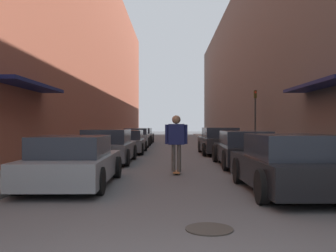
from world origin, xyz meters
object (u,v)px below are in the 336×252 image
Objects in this scene: parked_car_left_1 at (108,147)px; parked_car_right_2 at (219,141)px; parked_car_right_1 at (244,149)px; parked_car_left_0 at (73,162)px; traffic_light at (255,113)px; skateboarder at (176,138)px; parked_car_left_3 at (136,138)px; manhole_cover at (209,229)px; parked_car_left_2 at (128,142)px; parked_car_left_4 at (141,136)px; parked_car_right_0 at (290,165)px.

parked_car_right_2 is at bearing 41.64° from parked_car_left_1.
parked_car_right_1 is (5.27, -1.19, -0.01)m from parked_car_left_1.
parked_car_right_2 is at bearing 64.05° from parked_car_left_0.
parked_car_left_1 is 10.25m from traffic_light.
skateboarder is at bearing 40.97° from parked_car_left_0.
parked_car_right_1 is (5.13, -12.30, -0.01)m from parked_car_left_3.
parked_car_right_2 is at bearing 82.04° from manhole_cover.
parked_car_left_3 is 0.95× the size of parked_car_right_2.
manhole_cover is 0.20× the size of traffic_light.
parked_car_left_2 is at bearing 89.53° from parked_car_left_0.
parked_car_right_2 is 2.43× the size of skateboarder.
manhole_cover is (3.10, -26.11, -0.62)m from parked_car_left_4.
parked_car_left_3 is 14.80m from skateboarder.
parked_car_right_2 is (5.10, 4.53, 0.02)m from parked_car_left_1.
parked_car_left_0 is 0.97× the size of parked_car_left_2.
parked_car_left_3 is 0.88× the size of parked_car_right_1.
parked_car_left_2 is at bearing 101.11° from manhole_cover.
parked_car_left_2 is 4.95m from parked_car_right_2.
parked_car_left_3 is 13.33m from parked_car_right_1.
parked_car_left_3 is at bearing 90.55° from parked_car_left_2.
parked_car_left_3 is 6.00× the size of manhole_cover.
manhole_cover is (-2.12, -2.96, -0.62)m from parked_car_right_0.
parked_car_right_1 reaches higher than manhole_cover.
parked_car_left_4 is at bearing 91.34° from parked_car_left_3.
parked_car_left_2 is 1.30× the size of traffic_light.
skateboarder reaches higher than manhole_cover.
parked_car_right_2 is at bearing 90.71° from parked_car_right_0.
parked_car_left_0 is 1.03× the size of parked_car_left_3.
parked_car_left_1 is 16.45m from parked_car_left_4.
parked_car_left_1 is at bearing -90.03° from parked_car_left_4.
parked_car_left_2 is 6.36× the size of manhole_cover.
parked_car_left_0 is 11.42m from parked_car_right_2.
parked_car_left_2 is 1.06× the size of parked_car_right_0.
parked_car_left_1 is 0.98× the size of parked_car_right_2.
parked_car_left_0 is 1.26× the size of traffic_light.
parked_car_left_2 is at bearing 106.26° from skateboarder.
parked_car_left_2 is at bearing 128.38° from parked_car_right_1.
parked_car_left_4 is at bearing 96.78° from manhole_cover.
skateboarder is (-2.38, -7.99, 0.46)m from parked_car_right_2.
parked_car_left_4 is 1.35× the size of traffic_light.
parked_car_left_1 is 8.50m from parked_car_right_0.
parked_car_right_2 reaches higher than parked_car_right_1.
parked_car_right_2 is 6.34× the size of manhole_cover.
traffic_light reaches higher than parked_car_left_3.
traffic_light is (2.22, 8.01, 1.61)m from parked_car_right_1.
parked_car_right_0 is 0.88× the size of parked_car_right_1.
parked_car_left_4 is 26.30m from manhole_cover.
traffic_light is (7.39, 12.55, 1.64)m from parked_car_left_0.
parked_car_left_0 is at bearing -90.47° from parked_car_left_2.
parked_car_left_0 is 2.37× the size of skateboarder.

